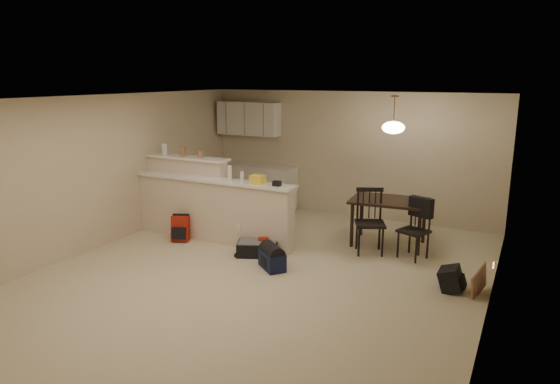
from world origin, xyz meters
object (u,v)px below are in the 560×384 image
Objects in this scene: suitcase at (258,248)px; navy_duffel at (272,260)px; pendant_lamp at (393,127)px; dining_chair_far at (414,229)px; black_daypack at (451,279)px; red_backpack at (180,228)px; dining_chair_near at (370,222)px; dining_table at (389,205)px.

navy_duffel is (0.48, -0.42, 0.02)m from suitcase.
dining_chair_far is at bearing -41.47° from pendant_lamp.
dining_chair_far is 1.26m from black_daypack.
dining_chair_near is at bearing -6.76° from red_backpack.
pendant_lamp reaches higher than dining_table.
pendant_lamp is at bearing 160.13° from dining_chair_far.
black_daypack is at bearing -31.77° from dining_chair_far.
dining_table is 2.99× the size of red_backpack.
navy_duffel is (-1.07, -1.31, -0.39)m from dining_chair_near.
pendant_lamp is 0.98× the size of suitcase.
dining_chair_near reaches higher than navy_duffel.
black_daypack is at bearing 49.12° from navy_duffel.
red_backpack reaches higher than suitcase.
dining_chair_near is 1.74m from navy_duffel.
red_backpack is 4.50m from black_daypack.
dining_chair_far is at bearing -46.25° from dining_table.
suitcase is 1.32× the size of navy_duffel.
dining_chair_near reaches higher than red_backpack.
pendant_lamp is 1.57m from dining_chair_near.
navy_duffel is (2.02, -0.42, -0.09)m from red_backpack.
dining_chair_far is 2.26m from navy_duffel.
dining_chair_far is 1.47× the size of suitcase.
dining_table is 2.30m from navy_duffel.
pendant_lamp is 1.40× the size of red_backpack.
dining_chair_far is at bearing 36.83° from black_daypack.
dining_table is 2.74× the size of navy_duffel.
pendant_lamp is at bearing 58.65° from dining_table.
dining_chair_near reaches higher than dining_chair_far.
black_daypack reaches higher than suitcase.
pendant_lamp is 1.67m from dining_chair_far.
dining_chair_far is 2.66× the size of black_daypack.
black_daypack is (1.25, -1.44, -0.53)m from dining_table.
suitcase is 2.96m from black_daypack.
dining_chair_far is 1.94× the size of navy_duffel.
dining_chair_far reaches higher than red_backpack.
pendant_lamp is at bearing 1.01° from red_backpack.
suitcase is (-2.23, -0.98, -0.36)m from dining_chair_far.
black_daypack reaches higher than navy_duffel.
pendant_lamp is 1.29× the size of navy_duffel.
red_backpack is at bearing -160.86° from dining_table.
dining_table is at bearing 49.80° from dining_chair_near.
dining_chair_near is (-0.16, -0.55, -1.47)m from pendant_lamp.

